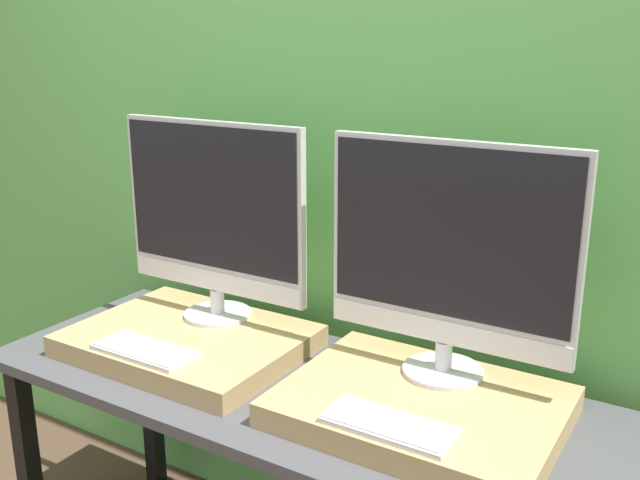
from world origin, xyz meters
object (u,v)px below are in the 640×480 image
Objects in this scene: monitor_right at (449,254)px; keyboard_right at (389,425)px; monitor_left at (213,215)px; keyboard_left at (145,350)px.

keyboard_right is at bearing -90.00° from monitor_right.
monitor_left is 0.69m from monitor_right.
keyboard_left and keyboard_right have the same top height.
monitor_left is 2.16× the size of keyboard_right.
keyboard_right is (0.69, 0.00, 0.00)m from keyboard_left.
keyboard_right is (0.69, -0.29, -0.29)m from monitor_left.
keyboard_right is at bearing 0.00° from keyboard_left.
keyboard_left is at bearing -90.00° from monitor_left.
monitor_left is 0.41m from keyboard_left.
monitor_left is 2.16× the size of keyboard_left.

